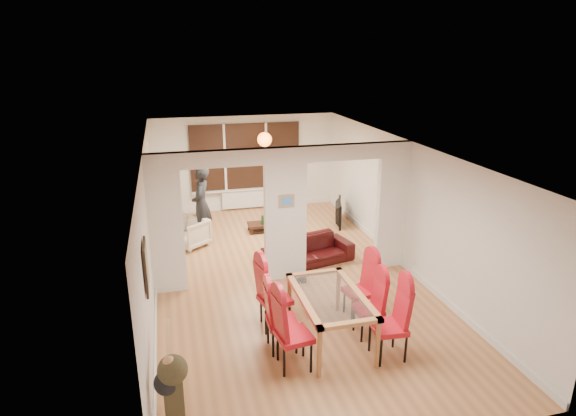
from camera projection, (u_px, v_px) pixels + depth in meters
name	position (u px, v px, depth m)	size (l,w,h in m)	color
floor	(285.00, 277.00, 9.52)	(5.00, 9.00, 0.01)	#B17547
room_walls	(285.00, 215.00, 9.12)	(5.00, 9.00, 2.60)	silver
divider_wall	(285.00, 215.00, 9.12)	(5.00, 0.18, 2.60)	white
bay_window_blinds	(246.00, 156.00, 13.14)	(3.00, 0.08, 1.80)	black
radiator	(247.00, 199.00, 13.48)	(1.40, 0.08, 0.50)	white
pendant_light	(265.00, 140.00, 11.96)	(0.36, 0.36, 0.36)	orange
stair_newel	(171.00, 370.00, 5.88)	(0.40, 1.20, 1.10)	tan
wall_poster	(146.00, 267.00, 6.23)	(0.04, 0.52, 0.67)	gray
pillar_photo	(287.00, 201.00, 8.93)	(0.30, 0.03, 0.25)	#4C8CD8
dining_table	(330.00, 317.00, 7.33)	(0.96, 1.70, 0.80)	#AB6E3F
dining_chair_la	(294.00, 330.00, 6.66)	(0.46, 0.46, 1.16)	#B41220
dining_chair_lb	(282.00, 317.00, 7.08)	(0.43, 0.43, 1.08)	#B41220
dining_chair_lc	(275.00, 294.00, 7.64)	(0.46, 0.46, 1.16)	#B41220
dining_chair_ra	(389.00, 322.00, 6.87)	(0.46, 0.46, 1.16)	#B41220
dining_chair_rb	(369.00, 306.00, 7.44)	(0.41, 0.41, 1.02)	#B41220
dining_chair_rc	(359.00, 288.00, 7.94)	(0.43, 0.43, 1.08)	#B41220
sofa	(308.00, 251.00, 10.06)	(1.88, 0.73, 0.55)	black
armchair	(190.00, 233.00, 10.91)	(0.71, 0.69, 0.65)	beige
person	(201.00, 204.00, 11.02)	(0.43, 0.66, 1.80)	black
television	(335.00, 212.00, 12.35)	(0.14, 1.07, 0.62)	black
coffee_table	(266.00, 227.00, 11.91)	(0.89, 0.44, 0.20)	#321A11
bottle	(262.00, 220.00, 11.72)	(0.06, 0.06, 0.25)	#143F19
bowl	(274.00, 222.00, 11.89)	(0.20, 0.20, 0.05)	#321A11
shoes	(299.00, 279.00, 9.32)	(0.23, 0.25, 0.10)	black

